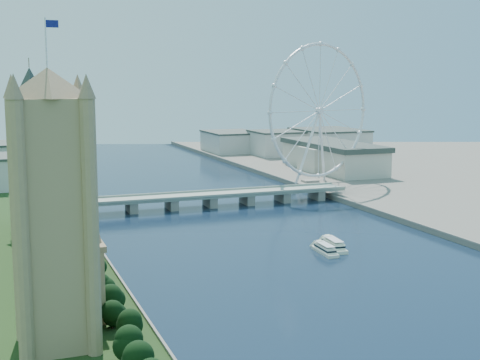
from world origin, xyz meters
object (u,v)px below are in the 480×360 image
tour_boat_far (333,249)px  london_eye (319,111)px  victoria_tower (53,201)px  tour_boat_near (325,253)px

tour_boat_far → london_eye: bearing=71.0°
victoria_tower → tour_boat_far: size_ratio=3.82×
tour_boat_near → tour_boat_far: 11.10m
victoria_tower → tour_boat_far: victoria_tower is taller
tour_boat_near → tour_boat_far: bearing=40.6°
victoria_tower → london_eye: (254.98, 300.08, 13.03)m
victoria_tower → tour_boat_near: (151.59, 90.43, -54.49)m
tour_boat_far → victoria_tower: bearing=-142.8°
tour_boat_near → tour_boat_far: (8.81, 6.75, 0.00)m
victoria_tower → london_eye: bearing=49.6°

